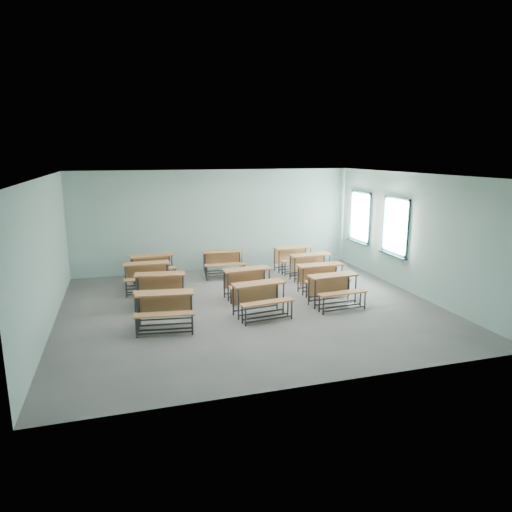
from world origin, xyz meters
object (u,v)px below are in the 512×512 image
(desk_unit_r1c1, at_px, (248,279))
(desk_unit_r2c2, at_px, (312,263))
(desk_unit_r0c2, at_px, (335,286))
(desk_unit_r0c0, at_px, (165,305))
(desk_unit_r2c0, at_px, (147,273))
(desk_unit_r3c0, at_px, (152,264))
(desk_unit_r3c2, at_px, (294,255))
(desk_unit_r0c1, at_px, (260,294))
(desk_unit_r1c2, at_px, (322,274))
(desk_unit_r1c0, at_px, (160,284))
(desk_unit_r3c1, at_px, (223,259))

(desk_unit_r1c1, relative_size, desk_unit_r2c2, 1.01)
(desk_unit_r0c2, bearing_deg, desk_unit_r0c0, -179.82)
(desk_unit_r0c0, distance_m, desk_unit_r2c0, 2.91)
(desk_unit_r0c2, relative_size, desk_unit_r2c2, 1.01)
(desk_unit_r3c0, distance_m, desk_unit_r3c2, 4.43)
(desk_unit_r0c1, relative_size, desk_unit_r0c2, 1.03)
(desk_unit_r0c2, xyz_separation_m, desk_unit_r3c2, (0.29, 3.50, 0.00))
(desk_unit_r0c0, xyz_separation_m, desk_unit_r1c1, (2.27, 1.49, 0.00))
(desk_unit_r1c2, xyz_separation_m, desk_unit_r3c2, (0.14, 2.42, 0.00))
(desk_unit_r1c1, distance_m, desk_unit_r2c2, 2.54)
(desk_unit_r1c0, relative_size, desk_unit_r1c1, 1.03)
(desk_unit_r1c2, distance_m, desk_unit_r2c0, 4.75)
(desk_unit_r0c0, bearing_deg, desk_unit_r2c2, 37.96)
(desk_unit_r0c2, bearing_deg, desk_unit_r3c0, 135.24)
(desk_unit_r0c2, bearing_deg, desk_unit_r2c0, 145.13)
(desk_unit_r1c1, height_order, desk_unit_r1c2, same)
(desk_unit_r1c0, bearing_deg, desk_unit_r1c2, 4.72)
(desk_unit_r3c2, bearing_deg, desk_unit_r0c2, -101.40)
(desk_unit_r3c1, bearing_deg, desk_unit_r1c0, -129.35)
(desk_unit_r1c0, bearing_deg, desk_unit_r2c2, 20.73)
(desk_unit_r3c2, bearing_deg, desk_unit_r1c2, -100.05)
(desk_unit_r1c0, height_order, desk_unit_r1c1, same)
(desk_unit_r1c1, distance_m, desk_unit_r3c0, 3.28)
(desk_unit_r1c2, bearing_deg, desk_unit_r1c0, 175.84)
(desk_unit_r1c2, bearing_deg, desk_unit_r1c1, 176.09)
(desk_unit_r0c2, bearing_deg, desk_unit_r3c2, 81.21)
(desk_unit_r3c0, bearing_deg, desk_unit_r3c2, -7.88)
(desk_unit_r0c1, bearing_deg, desk_unit_r3c1, 83.85)
(desk_unit_r1c2, relative_size, desk_unit_r3c0, 0.94)
(desk_unit_r0c0, height_order, desk_unit_r0c1, same)
(desk_unit_r0c0, distance_m, desk_unit_r3c0, 3.87)
(desk_unit_r3c1, relative_size, desk_unit_r3c2, 0.97)
(desk_unit_r3c2, bearing_deg, desk_unit_r3c0, 172.48)
(desk_unit_r0c1, relative_size, desk_unit_r1c2, 1.06)
(desk_unit_r1c1, bearing_deg, desk_unit_r0c0, -151.27)
(desk_unit_r3c0, bearing_deg, desk_unit_r3c1, -7.18)
(desk_unit_r1c2, xyz_separation_m, desk_unit_r3c1, (-2.16, 2.48, 0.00))
(desk_unit_r0c0, xyz_separation_m, desk_unit_r3c1, (2.14, 3.86, 0.00))
(desk_unit_r1c1, xyz_separation_m, desk_unit_r2c0, (-2.48, 1.41, 0.00))
(desk_unit_r0c1, xyz_separation_m, desk_unit_r1c0, (-2.15, 1.49, 0.00))
(desk_unit_r1c1, relative_size, desk_unit_r2c0, 1.05)
(desk_unit_r0c0, distance_m, desk_unit_r0c1, 2.19)
(desk_unit_r1c0, xyz_separation_m, desk_unit_r3c2, (4.40, 2.17, 0.00))
(desk_unit_r0c0, height_order, desk_unit_r3c1, same)
(desk_unit_r1c0, relative_size, desk_unit_r3c0, 1.01)
(desk_unit_r2c0, bearing_deg, desk_unit_r0c0, -85.84)
(desk_unit_r3c1, xyz_separation_m, desk_unit_r3c2, (2.30, -0.06, 0.00))
(desk_unit_r3c2, bearing_deg, desk_unit_r3c1, 171.84)
(desk_unit_r1c0, height_order, desk_unit_r3c0, same)
(desk_unit_r1c0, height_order, desk_unit_r2c2, same)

